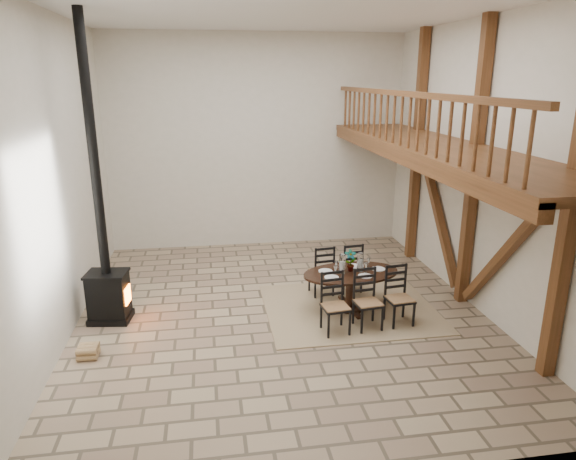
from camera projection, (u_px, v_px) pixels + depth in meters
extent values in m
plane|color=tan|center=(282.00, 312.00, 9.10)|extent=(8.00, 8.00, 0.00)
cube|color=silver|center=(257.00, 143.00, 12.16)|extent=(7.00, 0.02, 5.00)
cube|color=silver|center=(346.00, 253.00, 4.60)|extent=(7.00, 0.02, 5.00)
cube|color=silver|center=(56.00, 180.00, 7.85)|extent=(0.02, 8.00, 5.00)
cube|color=silver|center=(481.00, 167.00, 8.91)|extent=(0.02, 8.00, 5.00)
cube|color=white|center=(281.00, 8.00, 7.66)|extent=(7.00, 8.00, 0.02)
cube|color=brown|center=(573.00, 201.00, 6.53)|extent=(0.18, 0.18, 5.00)
cube|color=brown|center=(474.00, 168.00, 8.89)|extent=(0.18, 0.18, 5.00)
cube|color=brown|center=(417.00, 148.00, 11.25)|extent=(0.18, 0.18, 5.00)
cube|color=brown|center=(507.00, 251.00, 8.02)|extent=(0.14, 2.16, 2.54)
cube|color=brown|center=(438.00, 211.00, 10.39)|extent=(0.14, 2.16, 2.54)
cube|color=brown|center=(476.00, 150.00, 8.80)|extent=(0.20, 7.80, 0.20)
cube|color=brown|center=(439.00, 148.00, 8.69)|extent=(1.60, 7.80, 0.12)
cube|color=brown|center=(399.00, 155.00, 8.61)|extent=(0.18, 7.80, 0.22)
cube|color=brown|center=(403.00, 94.00, 8.32)|extent=(0.09, 7.60, 0.09)
cube|color=brown|center=(401.00, 120.00, 8.44)|extent=(0.06, 7.60, 0.86)
cube|color=tan|center=(350.00, 308.00, 9.23)|extent=(3.00, 2.50, 0.02)
ellipsoid|color=black|center=(351.00, 273.00, 9.04)|extent=(1.84, 1.23, 0.04)
cylinder|color=black|center=(350.00, 292.00, 9.14)|extent=(0.17, 0.17, 0.63)
cylinder|color=black|center=(350.00, 306.00, 9.22)|extent=(0.53, 0.53, 0.06)
cube|color=#A5794C|center=(336.00, 307.00, 8.26)|extent=(0.46, 0.44, 0.04)
cube|color=black|center=(335.00, 320.00, 8.32)|extent=(0.44, 0.44, 0.44)
cube|color=black|center=(332.00, 287.00, 8.35)|extent=(0.36, 0.08, 0.57)
cube|color=#A5794C|center=(368.00, 303.00, 8.40)|extent=(0.46, 0.44, 0.04)
cube|color=black|center=(368.00, 316.00, 8.47)|extent=(0.44, 0.44, 0.44)
cube|color=black|center=(364.00, 284.00, 8.49)|extent=(0.36, 0.08, 0.57)
cube|color=#A5794C|center=(400.00, 299.00, 8.55)|extent=(0.46, 0.44, 0.04)
cube|color=black|center=(399.00, 312.00, 8.62)|extent=(0.44, 0.44, 0.44)
cube|color=black|center=(396.00, 280.00, 8.64)|extent=(0.36, 0.08, 0.57)
cube|color=#A5794C|center=(321.00, 272.00, 9.73)|extent=(0.46, 0.44, 0.04)
cube|color=black|center=(321.00, 284.00, 9.80)|extent=(0.44, 0.44, 0.44)
cube|color=black|center=(325.00, 262.00, 9.49)|extent=(0.36, 0.08, 0.57)
cube|color=#A5794C|center=(349.00, 269.00, 9.88)|extent=(0.46, 0.44, 0.04)
cube|color=black|center=(349.00, 281.00, 9.95)|extent=(0.44, 0.44, 0.44)
cube|color=black|center=(353.00, 259.00, 9.63)|extent=(0.36, 0.08, 0.57)
cube|color=white|center=(351.00, 272.00, 9.03)|extent=(1.40, 0.81, 0.01)
cube|color=white|center=(351.00, 267.00, 9.00)|extent=(0.88, 0.38, 0.18)
cylinder|color=white|center=(342.00, 264.00, 8.94)|extent=(0.12, 0.12, 0.34)
cylinder|color=white|center=(360.00, 262.00, 9.02)|extent=(0.12, 0.12, 0.34)
cylinder|color=white|center=(342.00, 269.00, 8.96)|extent=(0.06, 0.06, 0.16)
cylinder|color=white|center=(360.00, 267.00, 9.05)|extent=(0.06, 0.06, 0.16)
imported|color=#4C723F|center=(350.00, 261.00, 9.02)|extent=(0.22, 0.17, 0.40)
cube|color=black|center=(111.00, 317.00, 8.80)|extent=(0.74, 0.61, 0.10)
cube|color=black|center=(109.00, 295.00, 8.68)|extent=(0.68, 0.55, 0.73)
cube|color=#FF590C|center=(128.00, 295.00, 8.69)|extent=(0.06, 0.29, 0.29)
cube|color=black|center=(106.00, 274.00, 8.57)|extent=(0.73, 0.60, 0.04)
cylinder|color=black|center=(93.00, 149.00, 7.97)|extent=(0.16, 0.16, 4.12)
cylinder|color=brown|center=(113.00, 286.00, 9.87)|extent=(0.46, 0.46, 0.30)
cube|color=tan|center=(112.00, 277.00, 9.82)|extent=(0.25, 0.25, 0.09)
cube|color=tan|center=(88.00, 351.00, 7.61)|extent=(0.30, 0.31, 0.20)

